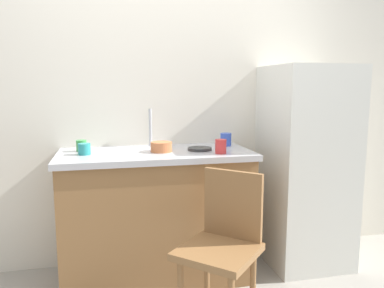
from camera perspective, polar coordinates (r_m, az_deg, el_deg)
back_wall at (r=2.95m, az=-5.44°, el=7.10°), size 4.80×0.10×2.58m
cabinet_base at (r=2.76m, az=-5.40°, el=-10.99°), size 1.29×0.60×0.88m
countertop at (r=2.64m, az=-5.54°, el=-1.53°), size 1.33×0.64×0.04m
faucet at (r=2.86m, az=-6.31°, el=2.51°), size 0.02×0.02×0.28m
refrigerator at (r=3.03m, az=16.77°, el=-3.24°), size 0.59×0.61×1.52m
chair at (r=2.20m, az=4.70°, el=-14.67°), size 0.57×0.57×0.89m
terracotta_bowl at (r=2.61m, az=-4.66°, el=-0.44°), size 0.15×0.15×0.07m
hotplate at (r=2.66m, az=1.17°, el=-0.75°), size 0.17×0.17×0.02m
cup_blue at (r=2.87m, az=5.14°, el=0.69°), size 0.08×0.08×0.10m
cup_teal at (r=2.59m, az=-15.99°, el=-0.75°), size 0.08×0.08×0.07m
cup_red at (r=2.54m, az=4.38°, el=-0.37°), size 0.08×0.08×0.10m
cup_green at (r=2.72m, az=-16.39°, el=-0.26°), size 0.07×0.07×0.08m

